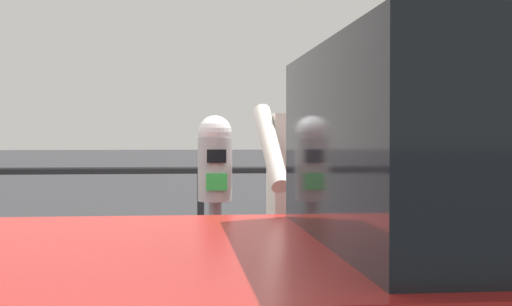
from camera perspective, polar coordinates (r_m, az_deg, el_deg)
The scene contains 3 objects.
parking_meter at distance 4.07m, azimuth -3.08°, elevation -2.47°, with size 0.18×0.19×1.42m.
pedestrian_at_meter at distance 4.17m, azimuth 3.98°, elevation -3.83°, with size 0.61×0.59×1.65m.
background_railing at distance 6.53m, azimuth -4.15°, elevation -3.65°, with size 24.06×0.06×1.05m.
Camera 1 is at (-0.27, -3.54, 1.46)m, focal length 53.58 mm.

